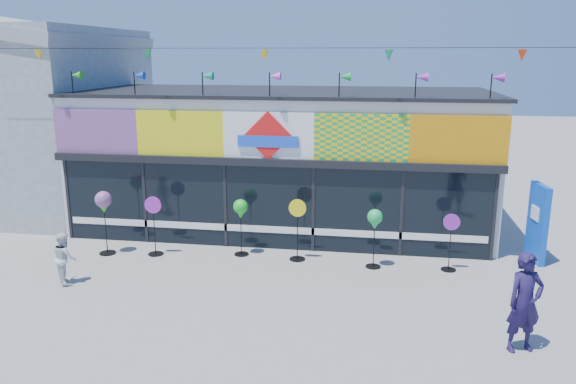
% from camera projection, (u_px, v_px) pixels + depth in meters
% --- Properties ---
extents(ground, '(80.00, 80.00, 0.00)m').
position_uv_depth(ground, '(239.00, 301.00, 12.05)').
color(ground, gray).
rests_on(ground, ground).
extents(kite_shop, '(16.00, 5.70, 5.31)m').
position_uv_depth(kite_shop, '(284.00, 158.00, 17.26)').
color(kite_shop, silver).
rests_on(kite_shop, ground).
extents(neighbour_building, '(8.18, 7.20, 6.87)m').
position_uv_depth(neighbour_building, '(6.00, 112.00, 19.52)').
color(neighbour_building, '#A8ABAE').
rests_on(neighbour_building, ground).
extents(blue_sign, '(0.27, 1.01, 2.00)m').
position_uv_depth(blue_sign, '(537.00, 223.00, 14.20)').
color(blue_sign, blue).
rests_on(blue_sign, ground).
extents(spinner_0, '(0.43, 0.43, 1.71)m').
position_uv_depth(spinner_0, '(104.00, 204.00, 14.58)').
color(spinner_0, black).
rests_on(spinner_0, ground).
extents(spinner_1, '(0.44, 0.40, 1.58)m').
position_uv_depth(spinner_1, '(154.00, 224.00, 14.64)').
color(spinner_1, black).
rests_on(spinner_1, ground).
extents(spinner_2, '(0.38, 0.38, 1.51)m').
position_uv_depth(spinner_2, '(241.00, 211.00, 14.54)').
color(spinner_2, black).
rests_on(spinner_2, ground).
extents(spinner_3, '(0.45, 0.41, 1.61)m').
position_uv_depth(spinner_3, '(297.00, 228.00, 14.27)').
color(spinner_3, black).
rests_on(spinner_3, ground).
extents(spinner_4, '(0.38, 0.38, 1.49)m').
position_uv_depth(spinner_4, '(375.00, 221.00, 13.68)').
color(spinner_4, black).
rests_on(spinner_4, ground).
extents(spinner_5, '(0.40, 0.36, 1.43)m').
position_uv_depth(spinner_5, '(450.00, 241.00, 13.59)').
color(spinner_5, black).
rests_on(spinner_5, ground).
extents(adult_man, '(0.78, 0.65, 1.83)m').
position_uv_depth(adult_man, '(525.00, 302.00, 9.84)').
color(adult_man, '#1C133C').
rests_on(adult_man, ground).
extents(child, '(0.65, 0.66, 1.21)m').
position_uv_depth(child, '(65.00, 258.00, 12.88)').
color(child, silver).
rests_on(child, ground).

